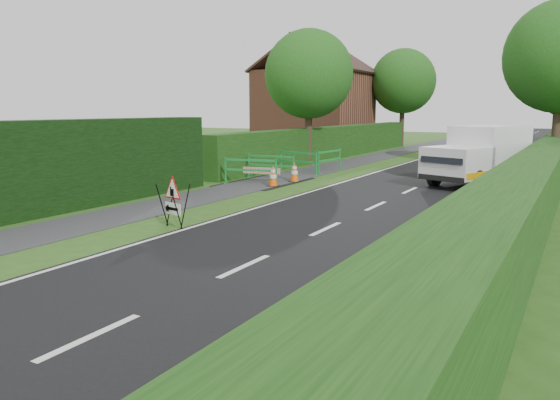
% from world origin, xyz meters
% --- Properties ---
extents(ground, '(120.00, 120.00, 0.00)m').
position_xyz_m(ground, '(0.00, 0.00, 0.00)').
color(ground, '#2A4D16').
rests_on(ground, ground).
extents(road_surface, '(6.00, 90.00, 0.02)m').
position_xyz_m(road_surface, '(2.50, 35.00, 0.00)').
color(road_surface, black).
rests_on(road_surface, ground).
extents(footpath, '(2.00, 90.00, 0.02)m').
position_xyz_m(footpath, '(-3.00, 35.00, 0.01)').
color(footpath, '#2D2D30').
rests_on(footpath, ground).
extents(hedge_west_far, '(1.00, 24.00, 1.80)m').
position_xyz_m(hedge_west_far, '(-5.00, 22.00, 0.00)').
color(hedge_west_far, '#14380F').
rests_on(hedge_west_far, ground).
extents(hedge_east, '(1.20, 50.00, 1.50)m').
position_xyz_m(hedge_east, '(6.50, 16.00, 0.00)').
color(hedge_east, '#14380F').
rests_on(hedge_east, ground).
extents(house_west, '(7.50, 7.40, 7.88)m').
position_xyz_m(house_west, '(-10.00, 30.00, 2.90)').
color(house_west, brown).
rests_on(house_west, ground).
extents(tree_nw, '(4.40, 4.40, 6.70)m').
position_xyz_m(tree_nw, '(-4.60, 18.00, 4.48)').
color(tree_nw, '#2D2116').
rests_on(tree_nw, ground).
extents(tree_fw, '(4.80, 4.80, 7.24)m').
position_xyz_m(tree_fw, '(-4.60, 34.00, 4.83)').
color(tree_fw, '#2D2116').
rests_on(tree_fw, ground).
extents(triangle_sign, '(0.86, 0.86, 1.04)m').
position_xyz_m(triangle_sign, '(-0.76, 2.91, 0.72)').
color(triangle_sign, black).
rests_on(triangle_sign, ground).
extents(works_van, '(3.34, 5.07, 2.17)m').
position_xyz_m(works_van, '(4.29, 14.35, 1.15)').
color(works_van, silver).
rests_on(works_van, ground).
extents(traffic_cone_0, '(0.38, 0.38, 0.79)m').
position_xyz_m(traffic_cone_0, '(4.84, 11.58, 0.39)').
color(traffic_cone_0, black).
rests_on(traffic_cone_0, ground).
extents(traffic_cone_1, '(0.38, 0.38, 0.79)m').
position_xyz_m(traffic_cone_1, '(5.37, 12.79, 0.39)').
color(traffic_cone_1, black).
rests_on(traffic_cone_1, ground).
extents(traffic_cone_2, '(0.38, 0.38, 0.79)m').
position_xyz_m(traffic_cone_2, '(4.98, 15.72, 0.39)').
color(traffic_cone_2, black).
rests_on(traffic_cone_2, ground).
extents(traffic_cone_3, '(0.38, 0.38, 0.79)m').
position_xyz_m(traffic_cone_3, '(-2.14, 10.11, 0.39)').
color(traffic_cone_3, black).
rests_on(traffic_cone_3, ground).
extents(traffic_cone_4, '(0.38, 0.38, 0.79)m').
position_xyz_m(traffic_cone_4, '(-2.03, 11.58, 0.39)').
color(traffic_cone_4, black).
rests_on(traffic_cone_4, ground).
extents(ped_barrier_0, '(2.09, 0.77, 1.00)m').
position_xyz_m(ped_barrier_0, '(-3.10, 10.11, 0.63)').
color(ped_barrier_0, '#178032').
rests_on(ped_barrier_0, ground).
extents(ped_barrier_1, '(2.07, 0.45, 1.00)m').
position_xyz_m(ped_barrier_1, '(-3.27, 11.91, 0.63)').
color(ped_barrier_1, '#178032').
rests_on(ped_barrier_1, ground).
extents(ped_barrier_2, '(2.09, 0.82, 1.00)m').
position_xyz_m(ped_barrier_2, '(-3.13, 13.99, 0.63)').
color(ped_barrier_2, '#178032').
rests_on(ped_barrier_2, ground).
extents(ped_barrier_3, '(0.51, 2.08, 1.00)m').
position_xyz_m(ped_barrier_3, '(-2.25, 15.37, 0.63)').
color(ped_barrier_3, '#178032').
rests_on(ped_barrier_3, ground).
extents(redwhite_plank, '(1.47, 0.36, 0.25)m').
position_xyz_m(redwhite_plank, '(-3.15, 10.97, 0.00)').
color(redwhite_plank, red).
rests_on(redwhite_plank, ground).
extents(hatchback_car, '(1.82, 3.90, 1.29)m').
position_xyz_m(hatchback_car, '(1.50, 25.50, 0.65)').
color(hatchback_car, silver).
rests_on(hatchback_car, ground).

